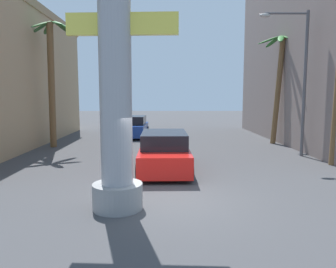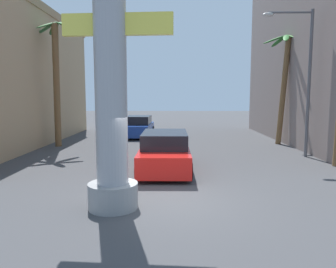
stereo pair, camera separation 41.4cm
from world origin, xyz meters
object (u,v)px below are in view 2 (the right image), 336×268
at_px(neon_sign_pole, 110,47).
at_px(car_lead, 165,152).
at_px(palm_tree_mid_left, 57,71).
at_px(palm_tree_mid_right, 284,74).
at_px(car_far, 138,127).
at_px(street_lamp, 302,69).

xyz_separation_m(neon_sign_pole, car_lead, (1.28, 4.83, -3.59)).
bearing_deg(palm_tree_mid_left, palm_tree_mid_right, 5.37).
bearing_deg(car_far, street_lamp, -41.32).
xyz_separation_m(car_lead, palm_tree_mid_right, (7.23, 7.18, 3.65)).
height_order(street_lamp, car_far, street_lamp).
distance_m(neon_sign_pole, car_lead, 6.15).
relative_size(neon_sign_pole, car_far, 2.16).
xyz_separation_m(car_lead, car_far, (-2.24, 10.71, -0.00)).
bearing_deg(palm_tree_mid_left, car_lead, -42.29).
height_order(car_far, palm_tree_mid_left, palm_tree_mid_left).
bearing_deg(car_lead, car_far, 101.80).
bearing_deg(neon_sign_pole, car_far, 93.51).
bearing_deg(palm_tree_mid_right, car_far, 159.55).
relative_size(car_lead, palm_tree_mid_right, 0.76).
xyz_separation_m(palm_tree_mid_left, palm_tree_mid_right, (13.71, 1.29, -0.12)).
bearing_deg(car_lead, neon_sign_pole, -104.87).
height_order(neon_sign_pole, car_far, neon_sign_pole).
height_order(neon_sign_pole, car_lead, neon_sign_pole).
height_order(car_lead, palm_tree_mid_right, palm_tree_mid_right).
bearing_deg(car_lead, palm_tree_mid_left, 137.71).
relative_size(neon_sign_pole, street_lamp, 1.36).
relative_size(street_lamp, car_far, 1.59).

